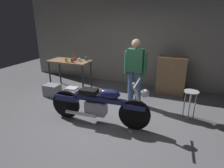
# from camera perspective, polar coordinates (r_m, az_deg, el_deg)

# --- Properties ---
(ground_plane) EXTENTS (12.00, 12.00, 0.00)m
(ground_plane) POSITION_cam_1_polar(r_m,az_deg,el_deg) (4.18, -3.47, -11.46)
(ground_plane) COLOR slate
(back_wall) EXTENTS (8.00, 0.12, 3.10)m
(back_wall) POSITION_cam_1_polar(r_m,az_deg,el_deg) (6.26, 7.43, 13.84)
(back_wall) COLOR gray
(back_wall) RESTS_ON ground_plane
(workbench) EXTENTS (1.30, 0.64, 0.90)m
(workbench) POSITION_cam_1_polar(r_m,az_deg,el_deg) (5.99, -12.63, 5.89)
(workbench) COLOR #99724C
(workbench) RESTS_ON ground_plane
(motorcycle) EXTENTS (2.19, 0.60, 1.00)m
(motorcycle) POSITION_cam_1_polar(r_m,az_deg,el_deg) (3.96, -3.98, -5.94)
(motorcycle) COLOR black
(motorcycle) RESTS_ON ground_plane
(person_standing) EXTENTS (0.57, 0.23, 1.67)m
(person_standing) POSITION_cam_1_polar(r_m,az_deg,el_deg) (4.73, 7.00, 4.34)
(person_standing) COLOR #476589
(person_standing) RESTS_ON ground_plane
(shop_stool) EXTENTS (0.32, 0.32, 0.64)m
(shop_stool) POSITION_cam_1_polar(r_m,az_deg,el_deg) (4.48, 22.63, -3.72)
(shop_stool) COLOR #B2B2B7
(shop_stool) RESTS_ON ground_plane
(wooden_dresser) EXTENTS (0.80, 0.47, 1.10)m
(wooden_dresser) POSITION_cam_1_polar(r_m,az_deg,el_deg) (5.77, 17.45, 2.49)
(wooden_dresser) COLOR #99724C
(wooden_dresser) RESTS_ON ground_plane
(storage_bin) EXTENTS (0.44, 0.32, 0.34)m
(storage_bin) POSITION_cam_1_polar(r_m,az_deg,el_deg) (5.69, -17.61, -1.83)
(storage_bin) COLOR gray
(storage_bin) RESTS_ON ground_plane
(mug_white_ceramic) EXTENTS (0.12, 0.09, 0.09)m
(mug_white_ceramic) POSITION_cam_1_polar(r_m,az_deg,el_deg) (5.80, -9.85, 7.21)
(mug_white_ceramic) COLOR white
(mug_white_ceramic) RESTS_ON workbench
(mug_red_diner) EXTENTS (0.11, 0.08, 0.09)m
(mug_red_diner) POSITION_cam_1_polar(r_m,az_deg,el_deg) (5.89, -11.14, 7.33)
(mug_red_diner) COLOR red
(mug_red_diner) RESTS_ON workbench
(mug_yellow_tall) EXTENTS (0.11, 0.08, 0.11)m
(mug_yellow_tall) POSITION_cam_1_polar(r_m,az_deg,el_deg) (5.79, -13.67, 7.07)
(mug_yellow_tall) COLOR yellow
(mug_yellow_tall) RESTS_ON workbench
(mug_green_speckled) EXTENTS (0.12, 0.08, 0.11)m
(mug_green_speckled) POSITION_cam_1_polar(r_m,az_deg,el_deg) (5.88, -7.85, 7.60)
(mug_green_speckled) COLOR #3D7F4C
(mug_green_speckled) RESTS_ON workbench
(mug_brown_stoneware) EXTENTS (0.12, 0.08, 0.11)m
(mug_brown_stoneware) POSITION_cam_1_polar(r_m,az_deg,el_deg) (5.70, -11.96, 6.98)
(mug_brown_stoneware) COLOR brown
(mug_brown_stoneware) RESTS_ON workbench
(bottle) EXTENTS (0.06, 0.06, 0.24)m
(bottle) POSITION_cam_1_polar(r_m,az_deg,el_deg) (6.14, -11.33, 8.29)
(bottle) COLOR olive
(bottle) RESTS_ON workbench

